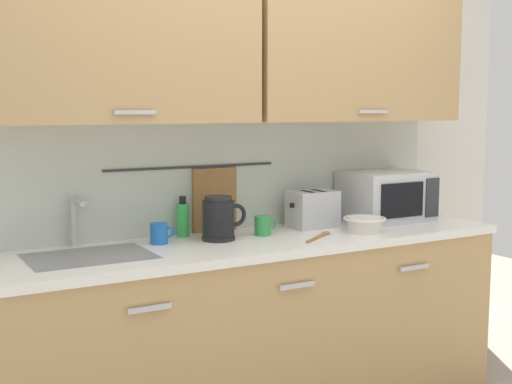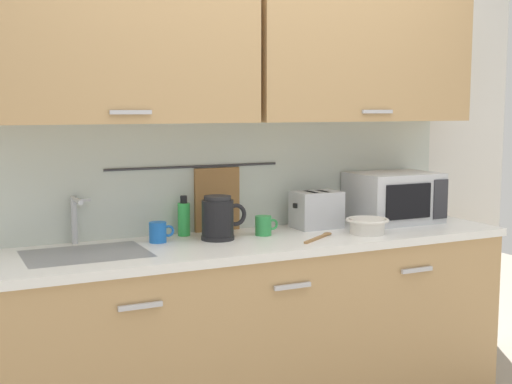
% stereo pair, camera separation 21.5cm
% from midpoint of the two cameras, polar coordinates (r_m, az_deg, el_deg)
% --- Properties ---
extents(counter_unit, '(2.53, 0.64, 0.90)m').
position_cam_midpoint_polar(counter_unit, '(3.34, -1.60, -11.43)').
color(counter_unit, tan).
rests_on(counter_unit, ground).
extents(back_wall_assembly, '(3.70, 0.41, 2.50)m').
position_cam_midpoint_polar(back_wall_assembly, '(3.38, -3.38, 7.17)').
color(back_wall_assembly, silver).
rests_on(back_wall_assembly, ground).
extents(sink_faucet, '(0.09, 0.17, 0.22)m').
position_cam_midpoint_polar(sink_faucet, '(3.13, -16.90, -1.92)').
color(sink_faucet, '#B2B5BA').
rests_on(sink_faucet, counter_unit).
extents(microwave, '(0.46, 0.35, 0.27)m').
position_cam_midpoint_polar(microwave, '(3.77, 9.31, -0.35)').
color(microwave, silver).
rests_on(microwave, counter_unit).
extents(electric_kettle, '(0.23, 0.16, 0.21)m').
position_cam_midpoint_polar(electric_kettle, '(3.18, -5.05, -2.27)').
color(electric_kettle, black).
rests_on(electric_kettle, counter_unit).
extents(dish_soap_bottle, '(0.06, 0.06, 0.20)m').
position_cam_midpoint_polar(dish_soap_bottle, '(3.29, -8.05, -2.27)').
color(dish_soap_bottle, green).
rests_on(dish_soap_bottle, counter_unit).
extents(mug_near_sink, '(0.12, 0.08, 0.09)m').
position_cam_midpoint_polar(mug_near_sink, '(3.14, -10.09, -3.47)').
color(mug_near_sink, blue).
rests_on(mug_near_sink, counter_unit).
extents(mixing_bowl, '(0.21, 0.21, 0.08)m').
position_cam_midpoint_polar(mixing_bowl, '(3.40, 7.36, -2.66)').
color(mixing_bowl, silver).
rests_on(mixing_bowl, counter_unit).
extents(toaster, '(0.26, 0.17, 0.19)m').
position_cam_midpoint_polar(toaster, '(3.52, 3.06, -1.43)').
color(toaster, '#B7BABF').
rests_on(toaster, counter_unit).
extents(mug_by_kettle, '(0.12, 0.08, 0.09)m').
position_cam_midpoint_polar(mug_by_kettle, '(3.30, -1.27, -2.85)').
color(mug_by_kettle, green).
rests_on(mug_by_kettle, counter_unit).
extents(wooden_spoon, '(0.24, 0.18, 0.01)m').
position_cam_midpoint_polar(wooden_spoon, '(3.27, 3.60, -3.71)').
color(wooden_spoon, '#9E7042').
rests_on(wooden_spoon, counter_unit).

